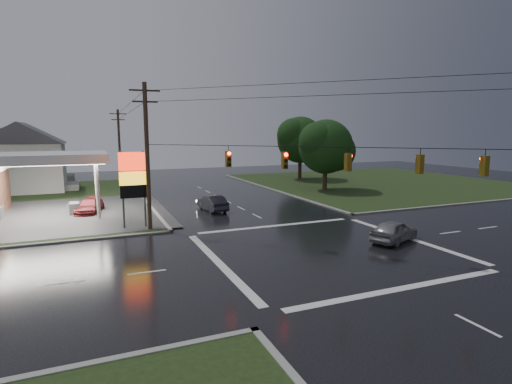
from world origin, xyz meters
name	(u,v)px	position (x,y,z in m)	size (l,w,h in m)	color
ground	(324,249)	(0.00, 0.00, 0.00)	(120.00, 120.00, 0.00)	black
grass_ne	(379,182)	(26.00, 26.00, 0.04)	(36.00, 36.00, 0.08)	black
pylon_sign	(133,177)	(-10.50, 10.50, 4.01)	(2.00, 0.35, 6.00)	#59595E
utility_pole_nw	(147,155)	(-9.50, 9.50, 5.72)	(2.20, 0.32, 11.00)	#382619
utility_pole_n	(119,146)	(-9.50, 38.00, 5.47)	(2.20, 0.32, 10.50)	#382619
traffic_signals	(327,147)	(0.02, -0.02, 6.48)	(26.87, 26.87, 1.47)	black
house_near	(24,156)	(-20.95, 36.00, 4.41)	(11.05, 8.48, 8.60)	silver
house_far	(28,152)	(-21.95, 48.00, 4.41)	(11.05, 8.48, 8.60)	silver
tree_ne_near	(327,147)	(14.14, 21.99, 5.56)	(7.99, 6.80, 8.98)	black
tree_ne_far	(301,140)	(17.15, 33.99, 6.18)	(8.46, 7.20, 9.80)	black
car_north	(212,203)	(-2.95, 14.95, 0.74)	(1.57, 4.50, 1.48)	#202329
car_crossing	(394,231)	(5.45, -0.24, 0.75)	(1.76, 4.38, 1.49)	slate
car_pump	(90,206)	(-13.72, 18.18, 0.65)	(1.82, 4.49, 1.30)	maroon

